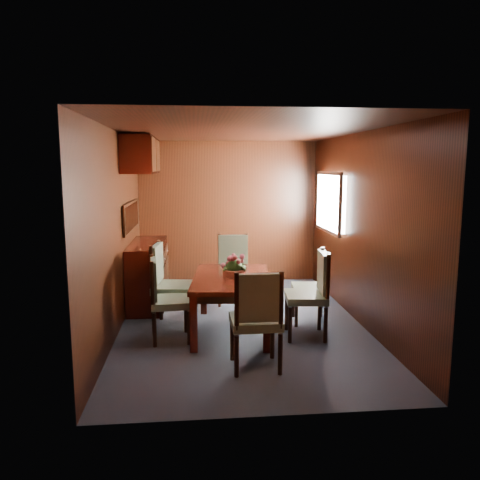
{
  "coord_description": "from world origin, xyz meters",
  "views": [
    {
      "loc": [
        -0.57,
        -5.68,
        1.97
      ],
      "look_at": [
        0.0,
        0.17,
        1.05
      ],
      "focal_mm": 35.0,
      "sensor_mm": 36.0,
      "label": 1
    }
  ],
  "objects": [
    {
      "name": "ground",
      "position": [
        0.0,
        0.0,
        0.0
      ],
      "size": [
        4.5,
        4.5,
        0.0
      ],
      "primitive_type": "plane",
      "color": "#353A48",
      "rests_on": "ground"
    },
    {
      "name": "room_shell",
      "position": [
        -0.1,
        0.33,
        1.63
      ],
      "size": [
        3.06,
        4.52,
        2.41
      ],
      "color": "black",
      "rests_on": "ground"
    },
    {
      "name": "sideboard",
      "position": [
        -1.25,
        1.0,
        0.45
      ],
      "size": [
        0.48,
        1.4,
        0.9
      ],
      "primitive_type": "cube",
      "color": "#330C06",
      "rests_on": "ground"
    },
    {
      "name": "dining_table",
      "position": [
        -0.14,
        -0.24,
        0.58
      ],
      "size": [
        1.04,
        1.52,
        0.68
      ],
      "rotation": [
        0.0,
        0.0,
        -0.1
      ],
      "color": "#330C06",
      "rests_on": "ground"
    },
    {
      "name": "chair_left_near",
      "position": [
        -0.93,
        -0.48,
        0.54
      ],
      "size": [
        0.48,
        0.5,
        0.96
      ],
      "rotation": [
        0.0,
        0.0,
        -1.47
      ],
      "color": "black",
      "rests_on": "ground"
    },
    {
      "name": "chair_left_far",
      "position": [
        -0.93,
        0.03,
        0.58
      ],
      "size": [
        0.54,
        0.56,
        1.05
      ],
      "rotation": [
        0.0,
        0.0,
        -1.7
      ],
      "color": "black",
      "rests_on": "ground"
    },
    {
      "name": "chair_right_near",
      "position": [
        0.78,
        -0.52,
        0.57
      ],
      "size": [
        0.51,
        0.53,
        1.02
      ],
      "rotation": [
        0.0,
        0.0,
        1.47
      ],
      "color": "black",
      "rests_on": "ground"
    },
    {
      "name": "chair_right_far",
      "position": [
        0.95,
        -0.02,
        0.52
      ],
      "size": [
        0.47,
        0.49,
        0.94
      ],
      "rotation": [
        0.0,
        0.0,
        1.46
      ],
      "color": "black",
      "rests_on": "ground"
    },
    {
      "name": "chair_head",
      "position": [
        0.01,
        -1.39,
        0.56
      ],
      "size": [
        0.49,
        0.47,
        1.01
      ],
      "rotation": [
        0.0,
        0.0,
        0.02
      ],
      "color": "black",
      "rests_on": "ground"
    },
    {
      "name": "chair_foot",
      "position": [
        -0.02,
        1.0,
        0.55
      ],
      "size": [
        0.49,
        0.47,
        1.0
      ],
      "rotation": [
        0.0,
        0.0,
        3.09
      ],
      "color": "black",
      "rests_on": "ground"
    },
    {
      "name": "flower_centerpiece",
      "position": [
        -0.11,
        -0.23,
        0.81
      ],
      "size": [
        0.29,
        0.29,
        0.29
      ],
      "color": "#B24E36",
      "rests_on": "dining_table"
    }
  ]
}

